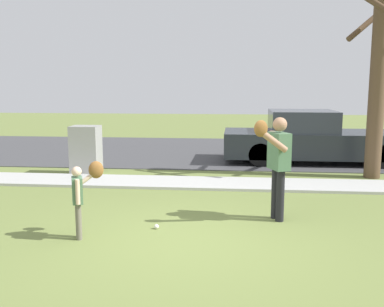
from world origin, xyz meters
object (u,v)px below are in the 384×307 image
Objects in this scene: person_adult at (277,158)px; utility_cabinet at (86,150)px; baseball at (156,227)px; street_tree_near at (379,66)px; parked_pickup_dark at (312,139)px; person_child at (82,190)px.

person_adult reaches higher than utility_cabinet.
utility_cabinet is at bearing -59.65° from person_adult.
street_tree_near reaches higher than baseball.
street_tree_near reaches higher than person_adult.
utility_cabinet is 6.35m from parked_pickup_dark.
utility_cabinet is 0.23× the size of parked_pickup_dark.
person_adult is 1.54× the size of person_child.
person_child is 4.73m from utility_cabinet.
baseball is (1.00, 0.47, -0.68)m from person_child.
person_adult is 4.78m from street_tree_near.
parked_pickup_dark is at bearing 34.84° from person_child.
utility_cabinet is at bearing 121.87° from baseball.
street_tree_near is (4.52, 4.28, 2.63)m from baseball.
baseball is 0.06× the size of utility_cabinet.
person_adult is 5.55m from utility_cabinet.
person_adult is at bearing 18.65° from baseball.
baseball is at bearing -3.36° from person_adult.
street_tree_near is 0.96× the size of parked_pickup_dark.
parked_pickup_dark reaches higher than utility_cabinet.
utility_cabinet is (-4.38, 3.38, -0.44)m from person_adult.
utility_cabinet is 7.31m from street_tree_near.
person_child is 0.22× the size of street_tree_near.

